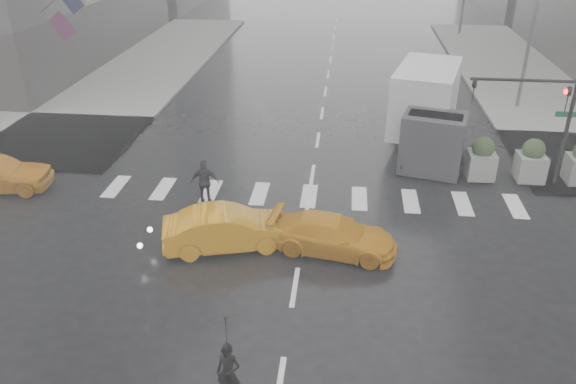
# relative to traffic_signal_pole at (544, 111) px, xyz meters

# --- Properties ---
(ground) EXTENTS (120.00, 120.00, 0.00)m
(ground) POSITION_rel_traffic_signal_pole_xyz_m (-9.01, -8.01, -3.22)
(ground) COLOR black
(ground) RESTS_ON ground
(sidewalk_nw) EXTENTS (35.00, 35.00, 0.15)m
(sidewalk_nw) POSITION_rel_traffic_signal_pole_xyz_m (-28.51, 9.49, -3.14)
(sidewalk_nw) COLOR gray
(sidewalk_nw) RESTS_ON ground
(road_markings) EXTENTS (18.00, 48.00, 0.01)m
(road_markings) POSITION_rel_traffic_signal_pole_xyz_m (-9.01, -8.01, -3.21)
(road_markings) COLOR silver
(road_markings) RESTS_ON ground
(traffic_signal_pole) EXTENTS (4.45, 0.42, 4.50)m
(traffic_signal_pole) POSITION_rel_traffic_signal_pole_xyz_m (0.00, 0.00, 0.00)
(traffic_signal_pole) COLOR black
(traffic_signal_pole) RESTS_ON ground
(street_lamp_near) EXTENTS (2.15, 0.22, 9.00)m
(street_lamp_near) POSITION_rel_traffic_signal_pole_xyz_m (1.86, 9.99, 1.73)
(street_lamp_near) COLOR #59595B
(street_lamp_near) RESTS_ON ground
(planter_west) EXTENTS (1.10, 1.10, 1.80)m
(planter_west) POSITION_rel_traffic_signal_pole_xyz_m (-2.01, 0.19, -2.23)
(planter_west) COLOR gray
(planter_west) RESTS_ON ground
(planter_mid) EXTENTS (1.10, 1.10, 1.80)m
(planter_mid) POSITION_rel_traffic_signal_pole_xyz_m (-0.01, 0.19, -2.23)
(planter_mid) COLOR gray
(planter_mid) RESTS_ON ground
(pedestrian_black) EXTENTS (1.08, 1.09, 2.43)m
(pedestrian_black) POSITION_rel_traffic_signal_pole_xyz_m (-10.13, -12.44, -1.58)
(pedestrian_black) COLOR black
(pedestrian_black) RESTS_ON ground
(pedestrian_far_a) EXTENTS (1.14, 0.76, 1.85)m
(pedestrian_far_a) POSITION_rel_traffic_signal_pole_xyz_m (-12.95, -3.01, -2.29)
(pedestrian_far_a) COLOR black
(pedestrian_far_a) RESTS_ON ground
(pedestrian_far_b) EXTENTS (1.25, 1.09, 1.69)m
(pedestrian_far_b) POSITION_rel_traffic_signal_pole_xyz_m (-3.69, -0.05, -2.37)
(pedestrian_far_b) COLOR black
(pedestrian_far_b) RESTS_ON ground
(taxi_mid) EXTENTS (4.54, 2.60, 1.42)m
(taxi_mid) POSITION_rel_traffic_signal_pole_xyz_m (-11.47, -6.01, -2.51)
(taxi_mid) COLOR orange
(taxi_mid) RESTS_ON ground
(taxi_rear) EXTENTS (4.00, 2.32, 1.24)m
(taxi_rear) POSITION_rel_traffic_signal_pole_xyz_m (-7.94, -5.87, -2.60)
(taxi_rear) COLOR orange
(taxi_rear) RESTS_ON ground
(box_truck) EXTENTS (2.63, 7.02, 3.73)m
(box_truck) POSITION_rel_traffic_signal_pole_xyz_m (-3.99, 3.30, -1.23)
(box_truck) COLOR silver
(box_truck) RESTS_ON ground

